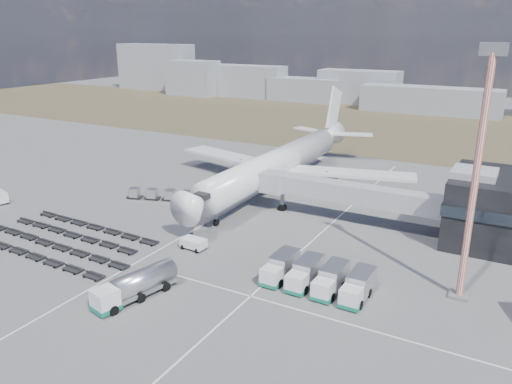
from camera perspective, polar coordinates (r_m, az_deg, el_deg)
The scene contains 13 objects.
ground at distance 74.23m, azimuth -8.38°, elevation -6.04°, with size 420.00×420.00×0.00m, color #565659.
grass_strip at distance 171.36m, azimuth 14.50°, elevation 7.34°, with size 420.00×90.00×0.01m, color #433B28.
lane_markings at distance 71.52m, azimuth -0.62°, elevation -6.79°, with size 47.12×110.00×0.01m.
jet_bridge at distance 82.17m, azimuth 9.14°, elevation 0.09°, with size 30.30×3.80×7.05m.
airliner at distance 98.63m, azimuth 2.87°, elevation 3.47°, with size 51.59×64.53×17.62m.
skyline at distance 220.54m, azimuth 9.27°, elevation 11.95°, with size 289.53×25.13×23.31m.
fuel_tanker at distance 60.70m, azimuth -13.64°, elevation -10.33°, with size 4.99×10.88×3.41m.
pushback_tug at distance 72.50m, azimuth -7.15°, elevation -5.90°, with size 3.60×2.03×1.59m, color white.
catering_truck at distance 97.37m, azimuth 5.82°, elevation 0.81°, with size 3.29×6.18×2.70m.
service_trucks_near at distance 61.86m, azimuth 7.05°, elevation -9.55°, with size 12.68×7.11×2.80m.
uld_row at distance 93.31m, azimuth -9.82°, elevation -0.32°, with size 16.22×7.07×1.82m.
baggage_dollies at distance 80.14m, azimuth -21.40°, elevation -5.03°, with size 30.28×14.10×0.68m.
floodlight_mast at distance 59.58m, azimuth 23.78°, elevation 1.33°, with size 2.72×2.23×28.85m.
Camera 1 is at (41.92, -53.43, 29.97)m, focal length 35.00 mm.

